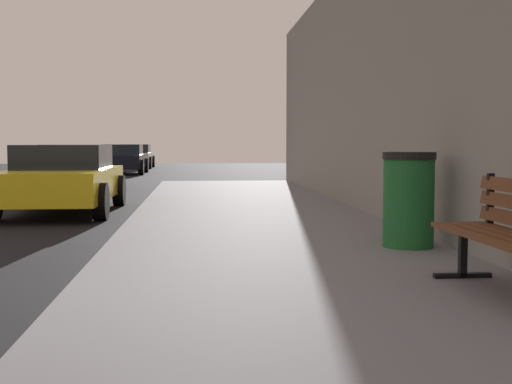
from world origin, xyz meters
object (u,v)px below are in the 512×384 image
(car_blue, at_px, (72,166))
(car_black, at_px, (122,159))
(trash_bin, at_px, (408,199))
(car_white, at_px, (135,156))
(car_yellow, at_px, (63,178))

(car_blue, relative_size, car_black, 1.03)
(trash_bin, xyz_separation_m, car_white, (-5.61, 28.97, -0.03))
(car_yellow, bearing_deg, car_black, -87.57)
(car_white, bearing_deg, car_black, 90.60)
(car_yellow, bearing_deg, trash_bin, 130.81)
(car_yellow, distance_m, car_blue, 6.71)
(car_blue, bearing_deg, car_white, -90.92)
(car_white, bearing_deg, car_yellow, 91.89)
(car_black, height_order, car_white, same)
(car_blue, xyz_separation_m, car_white, (0.27, 16.74, -0.00))
(car_black, distance_m, car_white, 6.85)
(trash_bin, height_order, car_black, car_black)
(trash_bin, distance_m, car_yellow, 7.40)
(car_yellow, height_order, car_blue, same)
(trash_bin, relative_size, car_black, 0.25)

